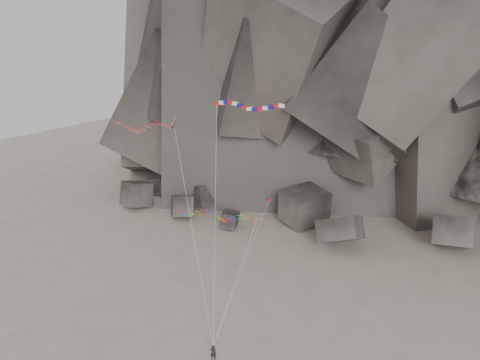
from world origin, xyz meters
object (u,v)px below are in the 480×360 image
at_px(kite_flyer, 213,351).
at_px(parafoil_kite, 215,215).
at_px(delta_kite, 140,125).
at_px(pennant_kite, 260,222).
at_px(banner_kite, 247,108).

distance_m(kite_flyer, parafoil_kite, 17.09).
relative_size(delta_kite, parafoil_kite, 1.94).
distance_m(delta_kite, parafoil_kite, 15.13).
distance_m(kite_flyer, pennant_kite, 15.90).
distance_m(kite_flyer, banner_kite, 28.28).
bearing_deg(pennant_kite, kite_flyer, -85.76).
bearing_deg(delta_kite, kite_flyer, -44.74).
bearing_deg(banner_kite, parafoil_kite, 176.34).
height_order(banner_kite, parafoil_kite, banner_kite).
bearing_deg(parafoil_kite, delta_kite, -157.00).
bearing_deg(banner_kite, delta_kite, -170.93).
bearing_deg(pennant_kite, banner_kite, 174.22).
distance_m(delta_kite, pennant_kite, 19.90).
height_order(parafoil_kite, pennant_kite, pennant_kite).
relative_size(delta_kite, pennant_kite, 1.69).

